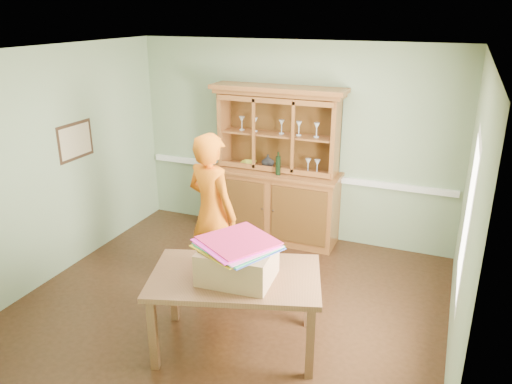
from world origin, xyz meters
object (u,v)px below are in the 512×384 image
at_px(cardboard_box, 237,264).
at_px(china_hutch, 276,187).
at_px(person, 212,213).
at_px(dining_table, 235,284).

bearing_deg(cardboard_box, china_hutch, 102.31).
bearing_deg(person, dining_table, 146.26).
bearing_deg(dining_table, china_hutch, 84.09).
bearing_deg(china_hutch, dining_table, -78.46).
bearing_deg(cardboard_box, dining_table, 132.06).
relative_size(china_hutch, cardboard_box, 3.32).
bearing_deg(person, cardboard_box, 146.53).
distance_m(dining_table, person, 1.18).
height_order(cardboard_box, person, person).
xyz_separation_m(china_hutch, dining_table, (0.50, -2.46, -0.06)).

